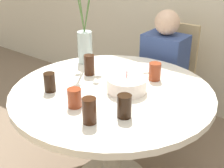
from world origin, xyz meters
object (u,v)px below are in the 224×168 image
drink_glass_2 (124,106)px  person_guest (163,78)px  drink_glass_3 (89,111)px  drink_glass_4 (50,82)px  chair_right_flank (170,70)px  side_plate (143,68)px  drink_glass_1 (89,65)px  birthday_cake (127,85)px  drink_glass_5 (155,72)px  flower_vase (85,31)px  drink_glass_0 (74,98)px

drink_glass_2 → person_guest: bearing=107.1°
drink_glass_3 → drink_glass_4: bearing=163.9°
drink_glass_3 → person_guest: size_ratio=0.13×
chair_right_flank → side_plate: (0.05, -0.56, 0.21)m
person_guest → drink_glass_1: bearing=-105.8°
birthday_cake → drink_glass_4: (-0.37, -0.28, 0.02)m
chair_right_flank → drink_glass_5: (0.22, -0.67, 0.26)m
drink_glass_4 → person_guest: size_ratio=0.11×
drink_glass_1 → drink_glass_4: drink_glass_1 is taller
side_plate → flower_vase: bearing=-160.2°
drink_glass_3 → drink_glass_5: (-0.01, 0.66, -0.01)m
drink_glass_1 → drink_glass_2: (0.52, -0.31, -0.01)m
person_guest → flower_vase: bearing=-124.6°
drink_glass_2 → drink_glass_5: drink_glass_2 is taller
side_plate → drink_glass_5: bearing=-35.6°
side_plate → drink_glass_1: bearing=-127.6°
birthday_cake → flower_vase: (-0.53, 0.22, 0.19)m
drink_glass_3 → flower_vase: bearing=133.1°
birthday_cake → drink_glass_1: 0.36m
flower_vase → drink_glass_2: size_ratio=5.86×
person_guest → drink_glass_2: bearing=-72.9°
drink_glass_0 → person_guest: person_guest is taller
side_plate → drink_glass_5: 0.21m
chair_right_flank → drink_glass_4: 1.25m
side_plate → drink_glass_4: size_ratio=1.55×
flower_vase → drink_glass_1: 0.29m
drink_glass_0 → drink_glass_1: drink_glass_1 is taller
drink_glass_5 → person_guest: bearing=111.4°
birthday_cake → person_guest: 0.82m
chair_right_flank → drink_glass_4: (-0.21, -1.21, 0.27)m
side_plate → drink_glass_3: size_ratio=1.34×
drink_glass_1 → drink_glass_5: 0.45m
chair_right_flank → person_guest: person_guest is taller
birthday_cake → drink_glass_4: size_ratio=2.06×
flower_vase → drink_glass_1: bearing=-42.1°
drink_glass_2 → drink_glass_3: bearing=-125.0°
drink_glass_2 → side_plate: bearing=113.9°
chair_right_flank → drink_glass_5: chair_right_flank is taller
drink_glass_1 → birthday_cake: bearing=-9.2°
side_plate → person_guest: bearing=95.6°
birthday_cake → drink_glass_5: size_ratio=2.08×
side_plate → drink_glass_3: drink_glass_3 is taller
drink_glass_0 → person_guest: 1.13m
birthday_cake → drink_glass_0: (-0.12, -0.33, 0.01)m
chair_right_flank → drink_glass_3: 1.38m
side_plate → person_guest: 0.46m
flower_vase → birthday_cake: bearing=-22.3°
birthday_cake → person_guest: size_ratio=0.23×
chair_right_flank → drink_glass_2: 1.25m
birthday_cake → flower_vase: bearing=157.7°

